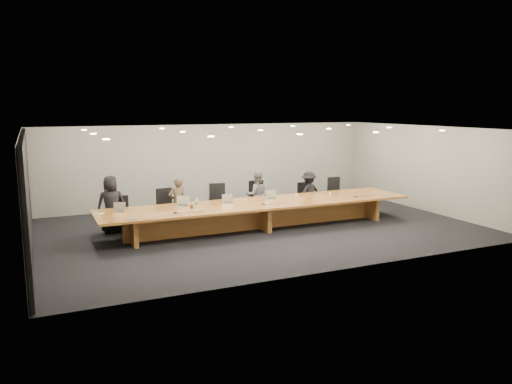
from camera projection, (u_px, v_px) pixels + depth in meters
ground at (260, 228)px, 14.14m from camera, size 12.00×12.00×0.00m
back_wall at (213, 165)px, 17.50m from camera, size 12.00×0.02×2.80m
left_wall_panel at (27, 196)px, 11.50m from camera, size 0.08×7.84×2.74m
conference_table at (260, 210)px, 14.05m from camera, size 9.00×1.80×0.75m
chair_far_left at (121, 214)px, 13.67m from camera, size 0.61×0.61×1.01m
chair_left at (168, 208)px, 14.19m from camera, size 0.67×0.67×1.13m
chair_mid_left at (218, 202)px, 14.92m from camera, size 0.71×0.71×1.15m
chair_mid_right at (259, 199)px, 15.38m from camera, size 0.62×0.62×1.17m
chair_right at (306, 197)px, 16.18m from camera, size 0.51×0.51×1.00m
chair_far_right at (337, 194)px, 16.59m from camera, size 0.56×0.56×1.10m
person_a at (111, 204)px, 13.56m from camera, size 0.78×0.52×1.58m
person_b at (178, 202)px, 14.21m from camera, size 0.54×0.38×1.43m
person_c at (257, 195)px, 15.31m from camera, size 0.81×0.69×1.46m
person_d at (309, 193)px, 16.04m from camera, size 0.95×0.66×1.35m
laptop_a at (119, 207)px, 12.78m from camera, size 0.35×0.30×0.24m
laptop_b at (183, 201)px, 13.51m from camera, size 0.41×0.36×0.27m
laptop_c at (229, 199)px, 13.92m from camera, size 0.31×0.23×0.24m
laptop_d at (272, 194)px, 14.55m from camera, size 0.36×0.29×0.25m
water_bottle at (197, 203)px, 13.27m from camera, size 0.10×0.10×0.24m
amber_mug at (192, 206)px, 13.19m from camera, size 0.10×0.10×0.10m
paper_cup_near at (297, 195)px, 14.84m from camera, size 0.10×0.10×0.10m
paper_cup_far at (330, 194)px, 15.13m from camera, size 0.08×0.08×0.08m
notepad at (98, 214)px, 12.51m from camera, size 0.25×0.21×0.01m
lime_gadget at (98, 213)px, 12.50m from camera, size 0.15×0.09×0.02m
av_box at (133, 219)px, 11.90m from camera, size 0.24×0.20×0.03m
mic_left at (176, 213)px, 12.59m from camera, size 0.17×0.17×0.03m
mic_center at (263, 204)px, 13.70m from camera, size 0.18×0.18×0.03m
mic_right at (356, 196)px, 14.88m from camera, size 0.15×0.15×0.03m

